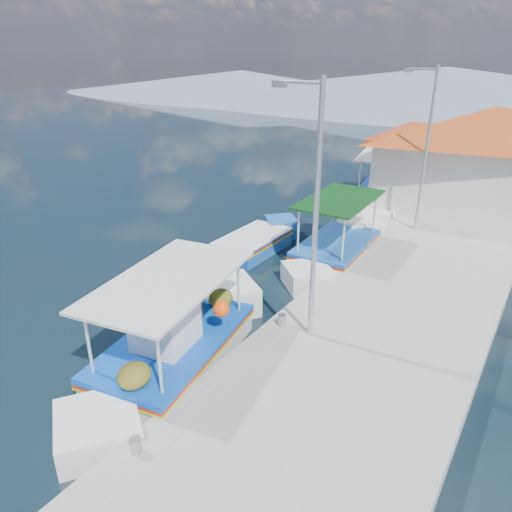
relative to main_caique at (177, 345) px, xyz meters
The scene contains 10 objects.
ground 2.21m from the main_caique, behind, with size 160.00×160.00×0.00m, color black.
quay 7.18m from the main_caique, 58.51° to the left, with size 5.00×44.00×0.50m, color #A6A39B.
bollards 5.62m from the main_caique, 72.92° to the left, with size 0.20×17.20×0.30m.
main_caique is the anchor object (origin of this frame).
caique_green_canopy 7.82m from the main_caique, 85.26° to the left, with size 2.21×6.83×2.56m.
caique_blue_hull 7.14m from the main_caique, 108.49° to the left, with size 1.69×5.58×0.99m.
caique_far 15.00m from the main_caique, 90.54° to the left, with size 3.37×7.96×2.84m.
harbor_building 15.82m from the main_caique, 75.02° to the left, with size 10.49×10.49×4.40m.
lamp_post_near 4.62m from the main_caique, 41.97° to the left, with size 1.21×0.14×6.00m.
lamp_post_far 11.86m from the main_caique, 78.03° to the left, with size 1.21×0.14×6.00m.
Camera 1 is at (8.95, -7.07, 6.94)m, focal length 33.29 mm.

